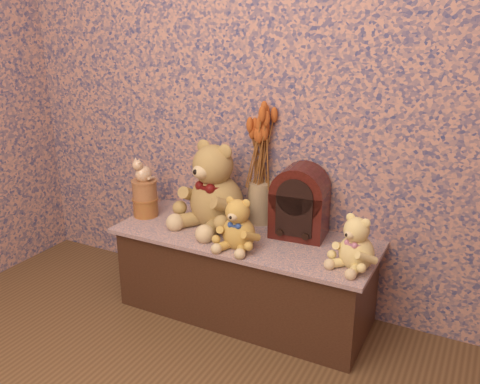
% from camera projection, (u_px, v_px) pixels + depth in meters
% --- Properties ---
extents(display_shelf, '(1.31, 0.51, 0.44)m').
position_uv_depth(display_shelf, '(245.00, 275.00, 2.59)').
color(display_shelf, navy).
rests_on(display_shelf, ground).
extents(teddy_large, '(0.47, 0.52, 0.47)m').
position_uv_depth(teddy_large, '(216.00, 181.00, 2.58)').
color(teddy_large, olive).
rests_on(teddy_large, display_shelf).
extents(teddy_medium, '(0.21, 0.25, 0.26)m').
position_uv_depth(teddy_medium, '(239.00, 221.00, 2.35)').
color(teddy_medium, '#C78B38').
rests_on(teddy_medium, display_shelf).
extents(teddy_small, '(0.28, 0.30, 0.25)m').
position_uv_depth(teddy_small, '(358.00, 239.00, 2.16)').
color(teddy_small, tan).
rests_on(teddy_small, display_shelf).
extents(cathedral_radio, '(0.28, 0.21, 0.36)m').
position_uv_depth(cathedral_radio, '(300.00, 201.00, 2.46)').
color(cathedral_radio, '#360F09').
rests_on(cathedral_radio, display_shelf).
extents(ceramic_vase, '(0.15, 0.15, 0.22)m').
position_uv_depth(ceramic_vase, '(261.00, 202.00, 2.65)').
color(ceramic_vase, tan).
rests_on(ceramic_vase, display_shelf).
extents(dried_stalks, '(0.27, 0.27, 0.39)m').
position_uv_depth(dried_stalks, '(261.00, 146.00, 2.55)').
color(dried_stalks, '#B84F1D').
rests_on(dried_stalks, ceramic_vase).
extents(biscuit_tin_lower, '(0.15, 0.15, 0.10)m').
position_uv_depth(biscuit_tin_lower, '(146.00, 207.00, 2.75)').
color(biscuit_tin_lower, '#AF8D33').
rests_on(biscuit_tin_lower, display_shelf).
extents(biscuit_tin_upper, '(0.17, 0.17, 0.10)m').
position_uv_depth(biscuit_tin_upper, '(145.00, 190.00, 2.72)').
color(biscuit_tin_upper, tan).
rests_on(biscuit_tin_upper, biscuit_tin_lower).
extents(cat_figurine, '(0.13, 0.13, 0.13)m').
position_uv_depth(cat_figurine, '(143.00, 169.00, 2.68)').
color(cat_figurine, silver).
rests_on(cat_figurine, biscuit_tin_upper).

